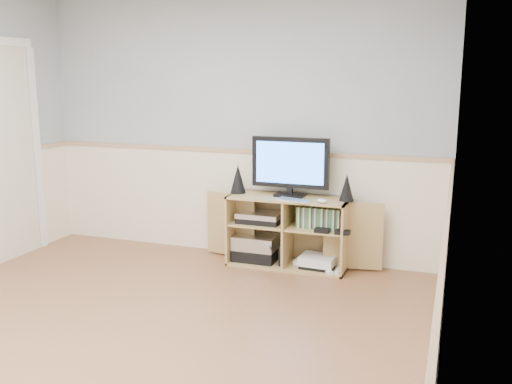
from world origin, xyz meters
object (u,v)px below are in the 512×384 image
Objects in this scene: game_consoles at (317,262)px; monitor at (290,164)px; media_cabinet at (290,229)px; keyboard at (294,200)px.

monitor is at bearing 167.85° from game_consoles.
game_consoles is (0.28, -0.06, -0.26)m from media_cabinet.
media_cabinet is at bearing 90.00° from monitor.
media_cabinet reaches higher than game_consoles.
media_cabinet is 0.39m from keyboard.
keyboard is 0.63m from game_consoles.
keyboard is at bearing -65.01° from media_cabinet.
media_cabinet is 5.50× the size of keyboard.
game_consoles is at bearing 46.40° from keyboard.
media_cabinet is 0.39m from game_consoles.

